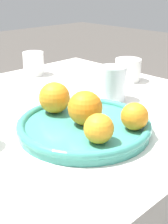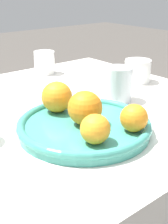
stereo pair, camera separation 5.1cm
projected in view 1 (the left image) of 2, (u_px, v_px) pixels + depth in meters
fruit_platter at (84, 126)px, 0.71m from camera, size 0.31×0.31×0.03m
orange_0 at (85, 108)px, 0.69m from camera, size 0.08×0.08×0.08m
orange_1 at (99, 129)px, 0.62m from camera, size 0.06×0.06×0.06m
orange_2 at (54, 98)px, 0.76m from camera, size 0.08×0.08×0.08m
orange_3 at (135, 116)px, 0.67m from camera, size 0.06×0.06×0.06m
water_glass at (112, 83)px, 0.90m from camera, size 0.08×0.08×0.10m
cup_2 at (34, 63)px, 1.15m from camera, size 0.08×0.08×0.08m
cup_3 at (128, 70)px, 1.08m from camera, size 0.09×0.09×0.08m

